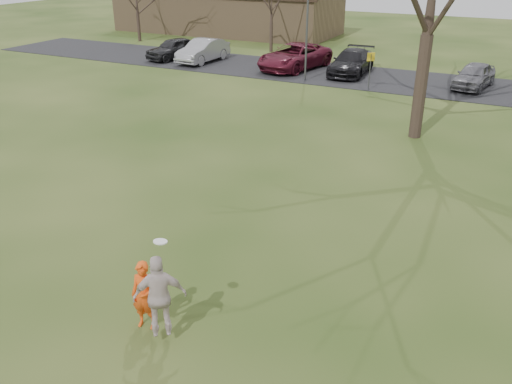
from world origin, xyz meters
TOP-DOWN VIEW (x-y plane):
  - ground at (0.00, 0.00)m, footprint 120.00×120.00m
  - parking_strip at (0.00, 25.00)m, footprint 62.00×6.50m
  - player_defender at (-0.46, -0.25)m, footprint 0.64×0.50m
  - car_0 at (-16.79, 24.62)m, footprint 2.81×4.56m
  - car_1 at (-14.40, 24.62)m, footprint 1.81×4.67m
  - car_2 at (-7.86, 25.26)m, footprint 3.73×6.18m
  - car_3 at (-4.12, 25.45)m, footprint 2.30×5.13m
  - car_4 at (3.14, 25.10)m, footprint 2.25×4.25m
  - catching_play at (0.14, -0.50)m, footprint 1.10×0.98m
  - building at (-20.00, 38.00)m, footprint 20.60×8.50m
  - lamp_post at (-6.00, 22.50)m, footprint 0.34×0.34m
  - sign_yellow at (-2.00, 22.00)m, footprint 0.35×0.35m

SIDE VIEW (x-z plane):
  - ground at x=0.00m, z-range 0.00..0.00m
  - parking_strip at x=0.00m, z-range 0.00..0.04m
  - car_4 at x=3.14m, z-range 0.04..1.42m
  - car_0 at x=-16.79m, z-range 0.04..1.49m
  - car_3 at x=-4.12m, z-range 0.04..1.50m
  - player_defender at x=-0.46m, z-range 0.00..1.56m
  - car_1 at x=-14.40m, z-range 0.04..1.56m
  - car_2 at x=-7.86m, z-range 0.04..1.64m
  - catching_play at x=0.14m, z-range 0.05..2.18m
  - sign_yellow at x=-2.00m, z-range 0.41..2.49m
  - building at x=-20.00m, z-range -0.64..4.50m
  - lamp_post at x=-6.00m, z-range 0.83..7.10m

